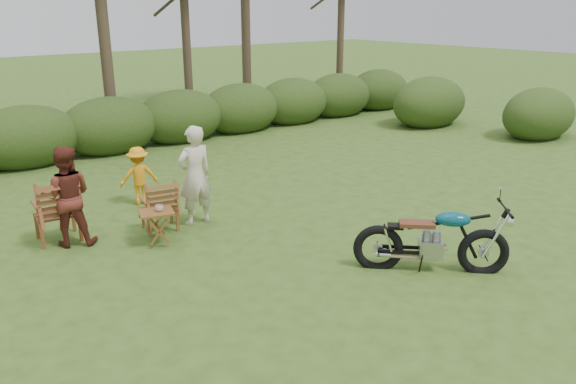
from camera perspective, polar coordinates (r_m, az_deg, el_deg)
ground at (r=7.89m, az=8.56°, el=-8.51°), size 80.00×80.00×0.00m
motorcycle at (r=8.25m, az=14.09°, el=-7.63°), size 1.97×1.97×1.15m
lawn_chair_right at (r=9.60m, az=-12.79°, el=-3.71°), size 0.73×0.73×0.88m
lawn_chair_left at (r=9.67m, az=-22.14°, el=-4.50°), size 0.79×0.79×1.04m
side_table at (r=8.94m, az=-13.13°, el=-3.55°), size 0.64×0.58×0.54m
cup at (r=8.82m, az=-12.95°, el=-1.61°), size 0.13×0.13×0.10m
adult_a at (r=9.75m, az=-9.19°, el=-3.14°), size 0.62×0.41×1.70m
adult_b at (r=9.44m, az=-21.00°, el=-4.93°), size 0.94×0.86×1.57m
child at (r=10.92m, az=-14.69°, el=-1.13°), size 0.78×0.56×1.09m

